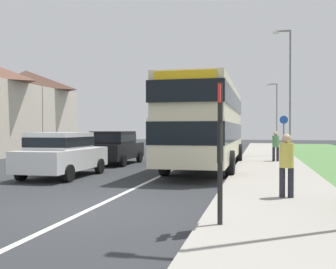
# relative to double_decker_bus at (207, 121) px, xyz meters

# --- Properties ---
(ground_plane) EXTENTS (120.00, 120.00, 0.00)m
(ground_plane) POSITION_rel_double_decker_bus_xyz_m (-1.37, -9.66, -2.14)
(ground_plane) COLOR #2D3033
(lane_marking_centre) EXTENTS (0.14, 60.00, 0.01)m
(lane_marking_centre) POSITION_rel_double_decker_bus_xyz_m (-1.37, -1.66, -2.14)
(lane_marking_centre) COLOR silver
(lane_marking_centre) RESTS_ON ground_plane
(pavement_near_side) EXTENTS (3.20, 68.00, 0.12)m
(pavement_near_side) POSITION_rel_double_decker_bus_xyz_m (2.83, -3.66, -2.08)
(pavement_near_side) COLOR #9E998E
(pavement_near_side) RESTS_ON ground_plane
(double_decker_bus) EXTENTS (2.80, 11.22, 3.70)m
(double_decker_bus) POSITION_rel_double_decker_bus_xyz_m (0.00, 0.00, 0.00)
(double_decker_bus) COLOR beige
(double_decker_bus) RESTS_ON ground_plane
(parked_car_white) EXTENTS (2.00, 4.25, 1.67)m
(parked_car_white) POSITION_rel_double_decker_bus_xyz_m (-4.86, -4.41, -1.23)
(parked_car_white) COLOR silver
(parked_car_white) RESTS_ON ground_plane
(parked_car_black) EXTENTS (1.99, 4.22, 1.68)m
(parked_car_black) POSITION_rel_double_decker_bus_xyz_m (-4.89, 1.10, -1.22)
(parked_car_black) COLOR black
(parked_car_black) RESTS_ON ground_plane
(pedestrian_at_stop) EXTENTS (0.34, 0.34, 1.67)m
(pedestrian_at_stop) POSITION_rel_double_decker_bus_xyz_m (2.94, -7.77, -1.17)
(pedestrian_at_stop) COLOR #23232D
(pedestrian_at_stop) RESTS_ON ground_plane
(pedestrian_walking_away) EXTENTS (0.34, 0.34, 1.67)m
(pedestrian_walking_away) POSITION_rel_double_decker_bus_xyz_m (3.13, 3.42, -1.17)
(pedestrian_walking_away) COLOR #23232D
(pedestrian_walking_away) RESTS_ON ground_plane
(bus_stop_sign) EXTENTS (0.09, 0.52, 2.60)m
(bus_stop_sign) POSITION_rel_double_decker_bus_xyz_m (1.63, -10.84, -0.60)
(bus_stop_sign) COLOR black
(bus_stop_sign) RESTS_ON ground_plane
(cycle_route_sign) EXTENTS (0.44, 0.08, 2.52)m
(cycle_route_sign) POSITION_rel_double_decker_bus_xyz_m (3.59, 4.47, -0.72)
(cycle_route_sign) COLOR slate
(cycle_route_sign) RESTS_ON ground_plane
(street_lamp_mid) EXTENTS (1.14, 0.20, 8.18)m
(street_lamp_mid) POSITION_rel_double_decker_bus_xyz_m (4.13, 8.68, 2.51)
(street_lamp_mid) COLOR slate
(street_lamp_mid) RESTS_ON ground_plane
(street_lamp_far) EXTENTS (1.14, 0.20, 6.71)m
(street_lamp_far) POSITION_rel_double_decker_bus_xyz_m (4.02, 26.05, 1.75)
(street_lamp_far) COLOR slate
(street_lamp_far) RESTS_ON ground_plane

